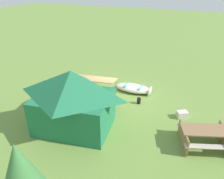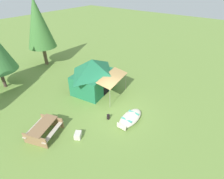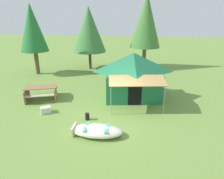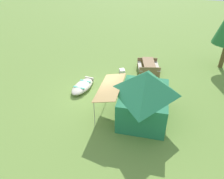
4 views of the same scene
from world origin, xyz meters
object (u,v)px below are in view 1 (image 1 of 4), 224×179
Objects in this scene: cooler_box at (182,114)px; picnic_table at (205,135)px; canvas_cabin_tent at (73,99)px; fuel_can at (139,101)px; beached_rowboat at (133,88)px.

picnic_table is at bearing 121.68° from cooler_box.
canvas_cabin_tent is at bearing 31.85° from cooler_box.
fuel_can is (2.35, -0.44, 0.01)m from cooler_box.
canvas_cabin_tent is at bearing 10.45° from picnic_table.
cooler_box is 1.52× the size of fuel_can.
canvas_cabin_tent is 5.35m from cooler_box.
cooler_box is (-3.09, 1.69, -0.05)m from beached_rowboat.
picnic_table is (-5.48, -1.01, -0.94)m from canvas_cabin_tent.
canvas_cabin_tent is 12.08× the size of fuel_can.
cooler_box is at bearing -58.32° from picnic_table.
canvas_cabin_tent is 7.97× the size of cooler_box.
canvas_cabin_tent reaches higher than beached_rowboat.
fuel_can is at bearing 120.28° from beached_rowboat.
fuel_can is (-2.06, -3.18, -1.27)m from canvas_cabin_tent.
fuel_can reaches higher than cooler_box.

